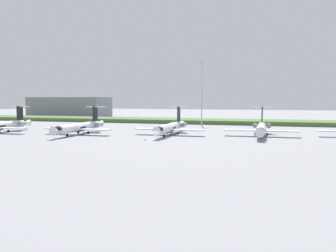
{
  "coord_description": "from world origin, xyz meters",
  "views": [
    {
      "loc": [
        31.11,
        -95.36,
        11.87
      ],
      "look_at": [
        0.0,
        13.51,
        3.0
      ],
      "focal_mm": 37.85,
      "sensor_mm": 36.0,
      "label": 1
    }
  ],
  "objects_px": {
    "regional_jet_second": "(80,127)",
    "safety_cone_front_marker": "(145,140)",
    "regional_jet_third": "(171,127)",
    "regional_jet_nearest": "(0,125)",
    "regional_jet_fourth": "(261,128)",
    "antenna_mast": "(202,99)"
  },
  "relations": [
    {
      "from": "regional_jet_second",
      "to": "safety_cone_front_marker",
      "type": "bearing_deg",
      "value": -22.11
    },
    {
      "from": "regional_jet_second",
      "to": "regional_jet_third",
      "type": "xyz_separation_m",
      "value": [
        29.19,
        6.77,
        0.0
      ]
    },
    {
      "from": "regional_jet_nearest",
      "to": "regional_jet_second",
      "type": "xyz_separation_m",
      "value": [
        29.41,
        3.04,
        0.0
      ]
    },
    {
      "from": "regional_jet_third",
      "to": "safety_cone_front_marker",
      "type": "xyz_separation_m",
      "value": [
        -2.59,
        -17.58,
        -2.26
      ]
    },
    {
      "from": "regional_jet_fourth",
      "to": "antenna_mast",
      "type": "distance_m",
      "value": 46.14
    },
    {
      "from": "antenna_mast",
      "to": "regional_jet_fourth",
      "type": "bearing_deg",
      "value": -55.04
    },
    {
      "from": "regional_jet_second",
      "to": "antenna_mast",
      "type": "bearing_deg",
      "value": 56.51
    },
    {
      "from": "regional_jet_fourth",
      "to": "antenna_mast",
      "type": "xyz_separation_m",
      "value": [
        -25.95,
        37.11,
        8.86
      ]
    },
    {
      "from": "regional_jet_third",
      "to": "antenna_mast",
      "type": "distance_m",
      "value": 42.13
    },
    {
      "from": "safety_cone_front_marker",
      "to": "antenna_mast",
      "type": "bearing_deg",
      "value": 85.05
    },
    {
      "from": "antenna_mast",
      "to": "safety_cone_front_marker",
      "type": "xyz_separation_m",
      "value": [
        -5.08,
        -58.7,
        -11.12
      ]
    },
    {
      "from": "regional_jet_fourth",
      "to": "safety_cone_front_marker",
      "type": "relative_size",
      "value": 56.36
    },
    {
      "from": "safety_cone_front_marker",
      "to": "regional_jet_fourth",
      "type": "bearing_deg",
      "value": 34.83
    },
    {
      "from": "antenna_mast",
      "to": "safety_cone_front_marker",
      "type": "relative_size",
      "value": 50.26
    },
    {
      "from": "regional_jet_third",
      "to": "safety_cone_front_marker",
      "type": "height_order",
      "value": "regional_jet_third"
    },
    {
      "from": "regional_jet_second",
      "to": "regional_jet_fourth",
      "type": "height_order",
      "value": "same"
    },
    {
      "from": "regional_jet_second",
      "to": "safety_cone_front_marker",
      "type": "relative_size",
      "value": 56.36
    },
    {
      "from": "regional_jet_nearest",
      "to": "regional_jet_fourth",
      "type": "distance_m",
      "value": 88.13
    },
    {
      "from": "regional_jet_third",
      "to": "regional_jet_fourth",
      "type": "height_order",
      "value": "same"
    },
    {
      "from": "regional_jet_nearest",
      "to": "regional_jet_second",
      "type": "height_order",
      "value": "same"
    },
    {
      "from": "regional_jet_third",
      "to": "safety_cone_front_marker",
      "type": "distance_m",
      "value": 17.91
    },
    {
      "from": "regional_jet_second",
      "to": "safety_cone_front_marker",
      "type": "distance_m",
      "value": 28.8
    }
  ]
}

